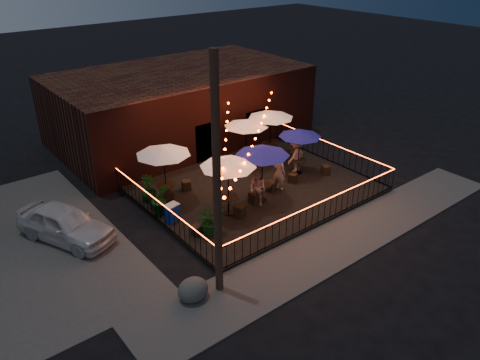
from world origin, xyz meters
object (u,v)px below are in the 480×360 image
at_px(cafe_table_4, 300,134).
at_px(utility_pole, 217,184).
at_px(cafe_table_3, 246,124).
at_px(boulder, 193,290).
at_px(cafe_table_0, 228,163).
at_px(cafe_table_1, 163,151).
at_px(cafe_table_5, 271,115).
at_px(cafe_table_2, 263,152).
at_px(cooler, 172,213).

bearing_deg(cafe_table_4, utility_pole, -150.87).
relative_size(cafe_table_3, boulder, 2.54).
bearing_deg(cafe_table_0, cafe_table_4, 10.85).
relative_size(cafe_table_0, cafe_table_4, 1.12).
bearing_deg(cafe_table_1, cafe_table_5, 5.84).
distance_m(cafe_table_2, boulder, 7.12).
relative_size(cafe_table_1, cafe_table_3, 1.06).
xyz_separation_m(cafe_table_0, boulder, (-4.04, -3.42, -2.12)).
distance_m(cafe_table_1, boulder, 6.91).
relative_size(cafe_table_0, cafe_table_2, 1.00).
bearing_deg(cooler, cafe_table_4, -10.80).
bearing_deg(cooler, utility_pole, -112.13).
distance_m(cafe_table_0, cafe_table_2, 1.84).
xyz_separation_m(cafe_table_5, cooler, (-7.44, -2.35, -1.99)).
bearing_deg(utility_pole, cooler, 78.76).
relative_size(cafe_table_2, boulder, 2.68).
bearing_deg(cafe_table_2, cafe_table_3, 61.43).
bearing_deg(cafe_table_3, cafe_table_0, -137.61).
bearing_deg(cafe_table_0, cooler, 156.23).
relative_size(cafe_table_3, cafe_table_5, 0.83).
distance_m(cafe_table_3, boulder, 10.45).
bearing_deg(cafe_table_2, cooler, 166.45).
xyz_separation_m(cafe_table_3, cafe_table_5, (1.59, -0.04, 0.13)).
height_order(utility_pole, cafe_table_4, utility_pole).
relative_size(cafe_table_1, cafe_table_5, 0.88).
height_order(cafe_table_1, cafe_table_3, cafe_table_1).
distance_m(cafe_table_1, cafe_table_2, 4.23).
bearing_deg(cafe_table_0, cafe_table_3, 42.39).
bearing_deg(cafe_table_5, cafe_table_4, -94.69).
xyz_separation_m(cafe_table_3, cooler, (-5.84, -2.38, -1.85)).
bearing_deg(cafe_table_3, boulder, -138.69).
distance_m(utility_pole, cooler, 5.77).
bearing_deg(cafe_table_1, cafe_table_2, -38.36).
bearing_deg(boulder, cafe_table_1, 67.06).
height_order(cafe_table_1, boulder, cafe_table_1).
bearing_deg(boulder, utility_pole, -8.67).
bearing_deg(utility_pole, cafe_table_1, 75.50).
xyz_separation_m(cafe_table_4, cafe_table_5, (0.19, 2.34, 0.28)).
bearing_deg(utility_pole, cafe_table_4, 29.13).
distance_m(cafe_table_1, cafe_table_5, 6.77).
bearing_deg(cafe_table_2, cafe_table_1, 141.64).
xyz_separation_m(cafe_table_1, cafe_table_2, (3.32, -2.63, -0.03)).
height_order(cafe_table_5, cooler, cafe_table_5).
bearing_deg(cafe_table_0, cafe_table_5, 32.17).
height_order(cafe_table_3, cooler, cafe_table_3).
xyz_separation_m(cafe_table_1, cafe_table_3, (5.14, 0.73, -0.14)).
distance_m(cafe_table_1, cafe_table_4, 6.76).
distance_m(utility_pole, cafe_table_4, 9.49).
bearing_deg(boulder, cafe_table_4, 25.76).
distance_m(cafe_table_3, cafe_table_4, 2.76).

